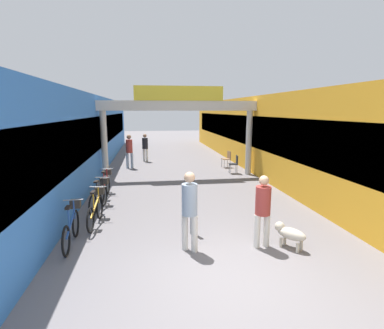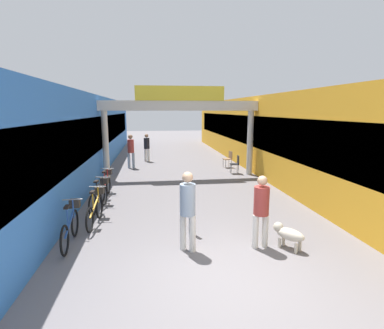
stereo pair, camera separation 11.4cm
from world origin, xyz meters
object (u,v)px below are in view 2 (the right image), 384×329
dog_on_leash (288,234)px  bicycle_black_third (100,196)px  pedestrian_with_dog (261,207)px  cafe_chair_wood_farther (229,158)px  pedestrian_elderly_walking (147,146)px  bicycle_blue_nearest (71,225)px  pedestrian_carrying_crate (131,149)px  bollard_post_metal (191,213)px  cafe_chair_black_nearer (236,163)px  pedestrian_companion (188,206)px  bicycle_orange_second (96,208)px  bicycle_red_farthest (106,185)px

dog_on_leash → bicycle_black_third: bearing=144.1°
pedestrian_with_dog → cafe_chair_wood_farther: size_ratio=1.87×
dog_on_leash → bicycle_black_third: bicycle_black_third is taller
pedestrian_elderly_walking → bicycle_blue_nearest: pedestrian_elderly_walking is taller
pedestrian_carrying_crate → dog_on_leash: size_ratio=2.41×
bollard_post_metal → cafe_chair_black_nearer: 7.57m
dog_on_leash → pedestrian_elderly_walking: bearing=105.1°
pedestrian_with_dog → bollard_post_metal: (-1.46, 0.97, -0.40)m
pedestrian_companion → bicycle_orange_second: size_ratio=1.06×
pedestrian_companion → bollard_post_metal: (0.19, 0.91, -0.48)m
bicycle_red_farthest → bollard_post_metal: (2.58, -3.69, 0.11)m
dog_on_leash → bollard_post_metal: bearing=151.8°
pedestrian_with_dog → pedestrian_elderly_walking: pedestrian_elderly_walking is taller
pedestrian_companion → dog_on_leash: size_ratio=2.38×
pedestrian_carrying_crate → cafe_chair_black_nearer: bearing=-22.1°
pedestrian_companion → bicycle_orange_second: bearing=139.7°
pedestrian_carrying_crate → cafe_chair_wood_farther: bearing=-5.9°
bicycle_blue_nearest → bicycle_red_farthest: size_ratio=1.00×
bicycle_orange_second → cafe_chair_black_nearer: bicycle_orange_second is taller
pedestrian_with_dog → pedestrian_companion: size_ratio=0.93×
dog_on_leash → cafe_chair_black_nearer: (1.09, 7.99, 0.20)m
pedestrian_with_dog → bicycle_orange_second: size_ratio=0.99×
bicycle_red_farthest → bollard_post_metal: bearing=-55.0°
pedestrian_elderly_walking → bicycle_black_third: 8.88m
bicycle_red_farthest → bollard_post_metal: 4.50m
bicycle_orange_second → cafe_chair_black_nearer: bearing=46.1°
pedestrian_carrying_crate → bicycle_orange_second: (-0.46, -7.94, -0.60)m
pedestrian_carrying_crate → cafe_chair_black_nearer: 5.60m
bicycle_red_farthest → cafe_chair_wood_farther: 7.48m
pedestrian_with_dog → dog_on_leash: bearing=-12.4°
bicycle_black_third → bicycle_orange_second: bearing=-85.8°
pedestrian_with_dog → bicycle_black_third: bearing=141.3°
pedestrian_companion → bicycle_red_farthest: size_ratio=1.06×
pedestrian_companion → pedestrian_elderly_walking: 11.97m
cafe_chair_black_nearer → bicycle_black_third: bearing=-141.0°
bicycle_orange_second → bicycle_black_third: same height
bicycle_red_farthest → bollard_post_metal: bollard_post_metal is taller
pedestrian_companion → pedestrian_elderly_walking: size_ratio=1.07×
bicycle_black_third → bollard_post_metal: (2.58, -2.25, 0.11)m
bicycle_black_third → dog_on_leash: bearing=-35.9°
dog_on_leash → pedestrian_with_dog: bearing=167.6°
pedestrian_with_dog → bicycle_black_third: size_ratio=0.99×
bicycle_blue_nearest → bollard_post_metal: size_ratio=1.56×
bicycle_red_farthest → bicycle_orange_second: bearing=-87.9°
bicycle_orange_second → dog_on_leash: bearing=-25.3°
bicycle_blue_nearest → cafe_chair_black_nearer: bearing=49.6°
bollard_post_metal → cafe_chair_wood_farther: (3.19, 8.45, -0.01)m
dog_on_leash → cafe_chair_black_nearer: cafe_chair_black_nearer is taller
bicycle_blue_nearest → bollard_post_metal: bearing=3.1°
pedestrian_companion → cafe_chair_wood_farther: (3.38, 9.36, -0.49)m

